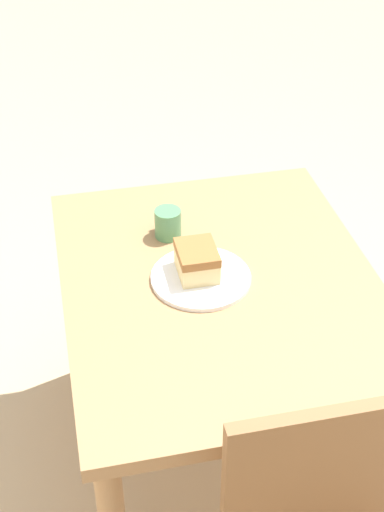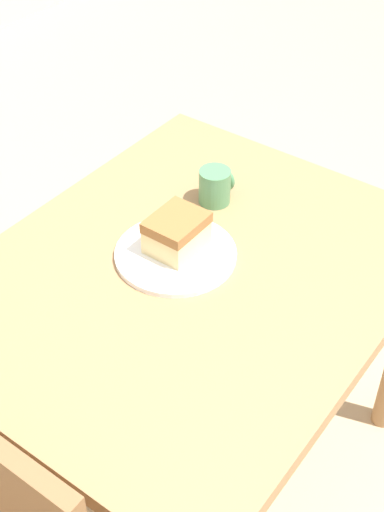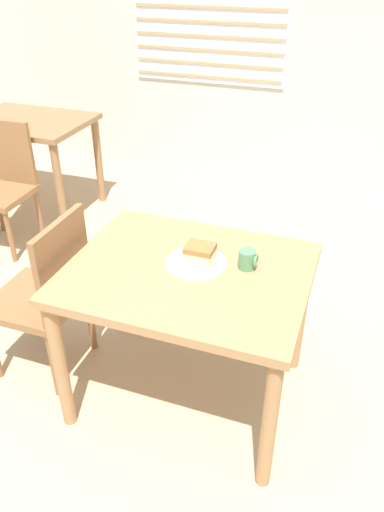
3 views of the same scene
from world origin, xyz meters
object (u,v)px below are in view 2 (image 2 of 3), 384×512
Objects in this scene: dining_table_near at (189,306)px; plate at (176,254)px; cake_slice at (177,233)px; coffee_mug at (216,186)px.

plate reaches higher than dining_table_near.
dining_table_near is at bearing -120.21° from cake_slice.
coffee_mug reaches higher than plate.
plate is at bearing 69.08° from dining_table_near.
dining_table_near is 8.32× the size of cake_slice.
plate is 3.10× the size of coffee_mug.
dining_table_near is 12.09× the size of coffee_mug.
plate is (0.02, 0.05, 0.11)m from dining_table_near.
cake_slice is (0.03, 0.06, 0.15)m from dining_table_near.
coffee_mug is at bearing 22.49° from dining_table_near.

